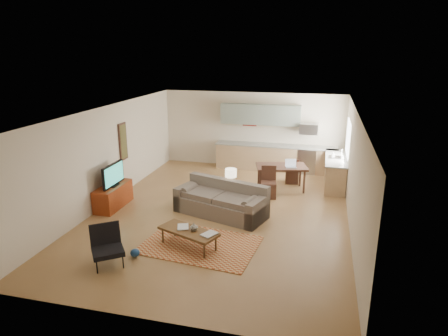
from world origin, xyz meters
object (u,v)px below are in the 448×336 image
(armchair, at_px, (107,247))
(tv_credenza, at_px, (113,196))
(coffee_table, at_px, (189,239))
(sofa, at_px, (221,199))
(console_table, at_px, (231,197))
(dining_table, at_px, (281,178))

(armchair, distance_m, tv_credenza, 3.15)
(armchair, relative_size, tv_credenza, 0.60)
(armchair, bearing_deg, coffee_table, 2.66)
(tv_credenza, bearing_deg, armchair, -62.90)
(sofa, relative_size, armchair, 3.12)
(sofa, height_order, tv_credenza, sofa)
(armchair, xyz_separation_m, tv_credenza, (-1.44, 2.81, -0.09))
(sofa, bearing_deg, tv_credenza, -158.88)
(tv_credenza, height_order, console_table, console_table)
(armchair, distance_m, dining_table, 6.03)
(tv_credenza, height_order, dining_table, dining_table)
(coffee_table, xyz_separation_m, dining_table, (1.54, 4.21, 0.17))
(sofa, bearing_deg, console_table, 90.44)
(dining_table, bearing_deg, sofa, -133.63)
(sofa, height_order, console_table, sofa)
(coffee_table, height_order, dining_table, dining_table)
(coffee_table, xyz_separation_m, tv_credenza, (-2.76, 1.71, 0.10))
(sofa, height_order, dining_table, sofa)
(sofa, bearing_deg, coffee_table, -79.32)
(sofa, distance_m, armchair, 3.37)
(sofa, relative_size, dining_table, 1.65)
(sofa, xyz_separation_m, armchair, (-1.56, -2.99, -0.03))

